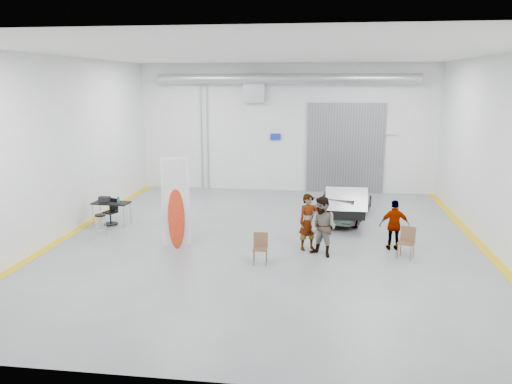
# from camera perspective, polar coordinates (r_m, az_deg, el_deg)

# --- Properties ---
(ground) EXTENTS (16.00, 16.00, 0.00)m
(ground) POSITION_cam_1_polar(r_m,az_deg,el_deg) (16.58, 1.36, -5.64)
(ground) COLOR slate
(ground) RESTS_ON ground
(room_shell) EXTENTS (14.02, 16.18, 6.01)m
(room_shell) POSITION_cam_1_polar(r_m,az_deg,el_deg) (17.97, 2.96, 9.03)
(room_shell) COLOR silver
(room_shell) RESTS_ON ground
(sedan_car) EXTENTS (2.67, 4.55, 1.23)m
(sedan_car) POSITION_cam_1_polar(r_m,az_deg,el_deg) (19.58, 9.96, -1.10)
(sedan_car) COLOR silver
(sedan_car) RESTS_ON ground
(person_a) EXTENTS (0.78, 0.69, 1.79)m
(person_a) POSITION_cam_1_polar(r_m,az_deg,el_deg) (15.63, 6.00, -3.42)
(person_a) COLOR #967251
(person_a) RESTS_ON ground
(person_b) EXTENTS (1.13, 1.06, 1.83)m
(person_b) POSITION_cam_1_polar(r_m,az_deg,el_deg) (15.07, 7.66, -3.97)
(person_b) COLOR #45627F
(person_b) RESTS_ON ground
(person_c) EXTENTS (0.95, 0.46, 1.60)m
(person_c) POSITION_cam_1_polar(r_m,az_deg,el_deg) (16.13, 15.54, -3.66)
(person_c) COLOR #A25C36
(person_c) RESTS_ON ground
(surfboard_display) EXTENTS (0.84, 0.42, 3.09)m
(surfboard_display) POSITION_cam_1_polar(r_m,az_deg,el_deg) (15.80, -9.40, -2.00)
(surfboard_display) COLOR white
(surfboard_display) RESTS_ON ground
(folding_chair_near) EXTENTS (0.44, 0.45, 0.88)m
(folding_chair_near) POSITION_cam_1_polar(r_m,az_deg,el_deg) (14.54, 0.49, -7.15)
(folding_chair_near) COLOR brown
(folding_chair_near) RESTS_ON ground
(folding_chair_far) EXTENTS (0.57, 0.60, 0.93)m
(folding_chair_far) POSITION_cam_1_polar(r_m,az_deg,el_deg) (15.63, 16.73, -6.21)
(folding_chair_far) COLOR brown
(folding_chair_far) RESTS_ON ground
(shop_stool) EXTENTS (0.39, 0.39, 0.76)m
(shop_stool) POSITION_cam_1_polar(r_m,az_deg,el_deg) (17.83, -17.30, -3.65)
(shop_stool) COLOR black
(shop_stool) RESTS_ON ground
(work_table) EXTENTS (1.36, 0.75, 1.08)m
(work_table) POSITION_cam_1_polar(r_m,az_deg,el_deg) (19.07, -16.41, -1.13)
(work_table) COLOR #9A9EA3
(work_table) RESTS_ON ground
(office_chair) EXTENTS (0.53, 0.56, 0.95)m
(office_chair) POSITION_cam_1_polar(r_m,az_deg,el_deg) (19.15, -16.24, -2.35)
(office_chair) COLOR black
(office_chair) RESTS_ON ground
(trunk_lid) EXTENTS (1.44, 0.87, 0.04)m
(trunk_lid) POSITION_cam_1_polar(r_m,az_deg,el_deg) (17.61, 10.28, -0.52)
(trunk_lid) COLOR silver
(trunk_lid) RESTS_ON sedan_car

